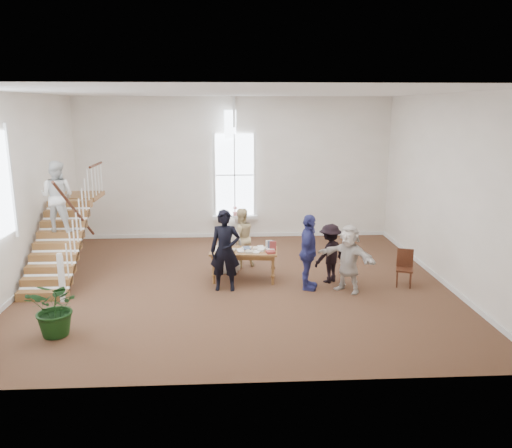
{
  "coord_description": "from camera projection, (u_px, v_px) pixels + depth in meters",
  "views": [
    {
      "loc": [
        -0.17,
        -11.47,
        4.18
      ],
      "look_at": [
        0.47,
        0.4,
        1.38
      ],
      "focal_mm": 35.0,
      "sensor_mm": 36.0,
      "label": 1
    }
  ],
  "objects": [
    {
      "name": "woman_cluster_a",
      "position": [
        308.0,
        252.0,
        11.55
      ],
      "size": [
        0.71,
        1.13,
        1.78
      ],
      "primitive_type": "imported",
      "rotation": [
        0.0,
        0.0,
        1.29
      ],
      "color": "navy",
      "rests_on": "ground"
    },
    {
      "name": "room_shell",
      "position": [
        235.0,
        225.0,
        16.29
      ],
      "size": [
        10.49,
        10.0,
        10.0
      ],
      "color": "silver",
      "rests_on": "ground"
    },
    {
      "name": "elderly_woman",
      "position": [
        230.0,
        245.0,
        12.76
      ],
      "size": [
        0.79,
        0.58,
        1.47
      ],
      "primitive_type": "imported",
      "rotation": [
        0.0,
        0.0,
        3.32
      ],
      "color": "beige",
      "rests_on": "ground"
    },
    {
      "name": "ground",
      "position": [
        238.0,
        283.0,
        12.11
      ],
      "size": [
        10.0,
        10.0,
        0.0
      ],
      "primitive_type": "plane",
      "color": "#4B331D",
      "rests_on": "ground"
    },
    {
      "name": "side_chair",
      "position": [
        405.0,
        266.0,
        11.9
      ],
      "size": [
        0.48,
        0.48,
        0.88
      ],
      "rotation": [
        0.0,
        0.0,
        -0.33
      ],
      "color": "#391B0F",
      "rests_on": "ground"
    },
    {
      "name": "staircase",
      "position": [
        60.0,
        214.0,
        12.24
      ],
      "size": [
        1.1,
        4.1,
        2.92
      ],
      "color": "brown",
      "rests_on": "ground"
    },
    {
      "name": "police_officer",
      "position": [
        225.0,
        250.0,
        11.48
      ],
      "size": [
        0.73,
        0.51,
        1.9
      ],
      "primitive_type": "imported",
      "rotation": [
        0.0,
        0.0,
        -0.08
      ],
      "color": "black",
      "rests_on": "ground"
    },
    {
      "name": "woman_cluster_b",
      "position": [
        330.0,
        253.0,
        12.06
      ],
      "size": [
        1.07,
        1.0,
        1.45
      ],
      "primitive_type": "imported",
      "rotation": [
        0.0,
        0.0,
        3.8
      ],
      "color": "black",
      "rests_on": "ground"
    },
    {
      "name": "person_yellow",
      "position": [
        241.0,
        238.0,
        13.24
      ],
      "size": [
        0.92,
        0.81,
        1.58
      ],
      "primitive_type": "imported",
      "rotation": [
        0.0,
        0.0,
        3.46
      ],
      "color": "beige",
      "rests_on": "ground"
    },
    {
      "name": "library_table",
      "position": [
        244.0,
        253.0,
        12.2
      ],
      "size": [
        1.7,
        0.97,
        0.83
      ],
      "rotation": [
        0.0,
        0.0,
        -0.1
      ],
      "color": "brown",
      "rests_on": "ground"
    },
    {
      "name": "woman_cluster_c",
      "position": [
        348.0,
        258.0,
        11.43
      ],
      "size": [
        1.39,
        1.34,
        1.58
      ],
      "primitive_type": "imported",
      "rotation": [
        0.0,
        0.0,
        5.54
      ],
      "color": "silver",
      "rests_on": "ground"
    },
    {
      "name": "floor_plant",
      "position": [
        57.0,
        308.0,
        9.23
      ],
      "size": [
        1.17,
        1.08,
        1.1
      ],
      "primitive_type": "imported",
      "rotation": [
        0.0,
        0.0,
        -0.25
      ],
      "color": "black",
      "rests_on": "ground"
    }
  ]
}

